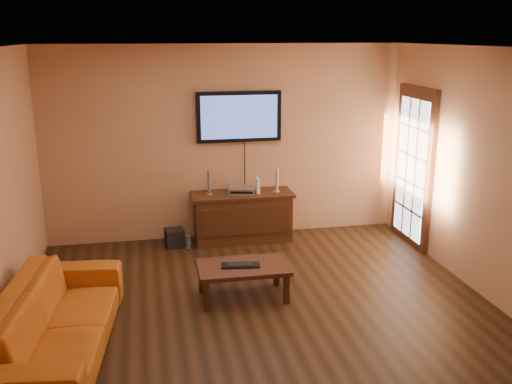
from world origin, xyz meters
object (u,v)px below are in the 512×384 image
object	(u,v)px
coffee_table	(243,270)
subwoofer	(175,238)
game_console	(258,186)
television	(239,117)
keyboard	(241,265)
sofa	(55,311)
speaker_right	(277,181)
speaker_left	(209,183)
av_receiver	(242,190)
bottle	(188,242)
media_console	(242,217)

from	to	relation	value
coffee_table	subwoofer	bearing A→B (deg)	110.42
game_console	subwoofer	xyz separation A→B (m)	(-1.17, -0.04, -0.67)
television	keyboard	bearing A→B (deg)	-99.56
coffee_table	subwoofer	distance (m)	1.86
sofa	speaker_right	world-z (taller)	speaker_right
coffee_table	television	bearing A→B (deg)	81.17
speaker_left	av_receiver	world-z (taller)	speaker_left
television	subwoofer	bearing A→B (deg)	-162.67
coffee_table	sofa	world-z (taller)	sofa
bottle	keyboard	bearing A→B (deg)	-74.34
sofa	coffee_table	bearing A→B (deg)	-60.02
speaker_right	bottle	world-z (taller)	speaker_right
coffee_table	speaker_right	distance (m)	2.02
media_console	game_console	xyz separation A→B (m)	(0.21, -0.03, 0.45)
television	bottle	xyz separation A→B (m)	(-0.79, -0.46, -1.62)
media_console	speaker_right	distance (m)	0.69
speaker_right	av_receiver	bearing A→B (deg)	176.44
speaker_right	bottle	size ratio (longest dim) A/B	1.47
television	speaker_right	world-z (taller)	television
sofa	subwoofer	distance (m)	2.84
coffee_table	speaker_left	bearing A→B (deg)	94.42
av_receiver	keyboard	size ratio (longest dim) A/B	0.84
bottle	coffee_table	bearing A→B (deg)	-73.29
subwoofer	keyboard	xyz separation A→B (m)	(0.62, -1.74, 0.27)
television	keyboard	size ratio (longest dim) A/B	2.71
coffee_table	keyboard	size ratio (longest dim) A/B	2.27
sofa	speaker_right	xyz separation A→B (m)	(2.66, 2.60, 0.40)
television	sofa	world-z (taller)	television
television	coffee_table	world-z (taller)	television
coffee_table	bottle	world-z (taller)	coffee_table
speaker_left	bottle	bearing A→B (deg)	-141.13
keyboard	television	bearing A→B (deg)	80.44
speaker_right	sofa	bearing A→B (deg)	-135.64
television	game_console	distance (m)	0.98
sofa	game_console	size ratio (longest dim) A/B	10.60
game_console	subwoofer	bearing A→B (deg)	-177.97
speaker_right	av_receiver	world-z (taller)	speaker_right
television	speaker_right	bearing A→B (deg)	-27.12
coffee_table	game_console	size ratio (longest dim) A/B	4.66
av_receiver	keyboard	world-z (taller)	av_receiver
speaker_left	speaker_right	bearing A→B (deg)	-3.38
av_receiver	speaker_right	bearing A→B (deg)	9.82
keyboard	bottle	bearing A→B (deg)	105.66
coffee_table	game_console	bearing A→B (deg)	73.51
television	subwoofer	xyz separation A→B (m)	(-0.96, -0.30, -1.60)
speaker_right	bottle	distance (m)	1.48
television	speaker_left	distance (m)	1.01
speaker_left	bottle	size ratio (longest dim) A/B	1.50
media_console	speaker_right	bearing A→B (deg)	-2.48
speaker_left	av_receiver	bearing A→B (deg)	-3.20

